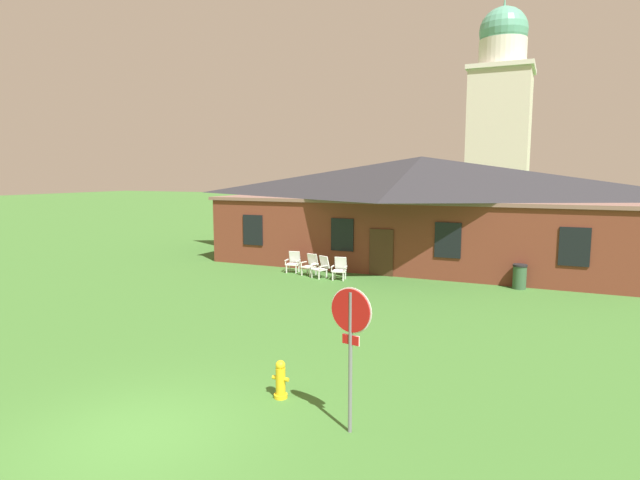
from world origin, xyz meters
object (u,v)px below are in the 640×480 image
Objects in this scene: fire_hydrant at (281,380)px; stop_sign at (351,331)px; lawn_chair_middle at (340,268)px; lawn_chair_near_door at (310,264)px; lawn_chair_left_end at (321,267)px; lawn_chair_by_porch at (294,261)px; trash_bin at (520,276)px.

stop_sign is at bearing -22.05° from fire_hydrant.
lawn_chair_near_door is at bearing 167.96° from lawn_chair_middle.
stop_sign is at bearing -63.57° from lawn_chair_left_end.
trash_bin is at bearing 3.40° from lawn_chair_by_porch.
fire_hydrant is at bearing -63.75° from lawn_chair_by_porch.
lawn_chair_left_end is 1.21× the size of fire_hydrant.
lawn_chair_left_end is 8.15m from trash_bin.
trash_bin reaches higher than lawn_chair_by_porch.
trash_bin reaches higher than lawn_chair_middle.
lawn_chair_middle is at bearing -170.26° from trash_bin.
stop_sign is 3.30× the size of fire_hydrant.
stop_sign is 14.34m from lawn_chair_near_door.
trash_bin is at bearing 8.88° from lawn_chair_left_end.
fire_hydrant is at bearing -106.46° from trash_bin.
lawn_chair_by_porch is at bearing 158.45° from lawn_chair_left_end.
lawn_chair_by_porch reaches higher than fire_hydrant.
lawn_chair_by_porch and lawn_chair_near_door have the same top height.
lawn_chair_left_end and lawn_chair_middle have the same top height.
lawn_chair_by_porch is 1.00× the size of lawn_chair_left_end.
lawn_chair_middle is (2.58, -0.65, 0.00)m from lawn_chair_by_porch.
stop_sign is 13.71m from lawn_chair_left_end.
stop_sign is 2.72× the size of lawn_chair_middle.
lawn_chair_by_porch is at bearing 116.25° from fire_hydrant.
lawn_chair_by_porch is 1.00× the size of lawn_chair_middle.
lawn_chair_left_end is (1.72, -0.68, 0.00)m from lawn_chair_by_porch.
trash_bin is at bearing 73.54° from fire_hydrant.
fire_hydrant is 13.29m from trash_bin.
lawn_chair_near_door is 0.79m from lawn_chair_left_end.
fire_hydrant is at bearing -67.19° from lawn_chair_near_door.
lawn_chair_by_porch is at bearing 165.82° from lawn_chair_middle.
lawn_chair_near_door is 1.21× the size of fire_hydrant.
lawn_chair_middle is 0.98× the size of trash_bin.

